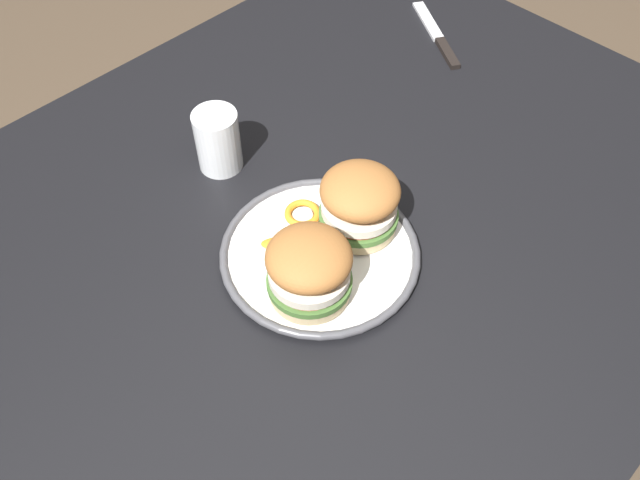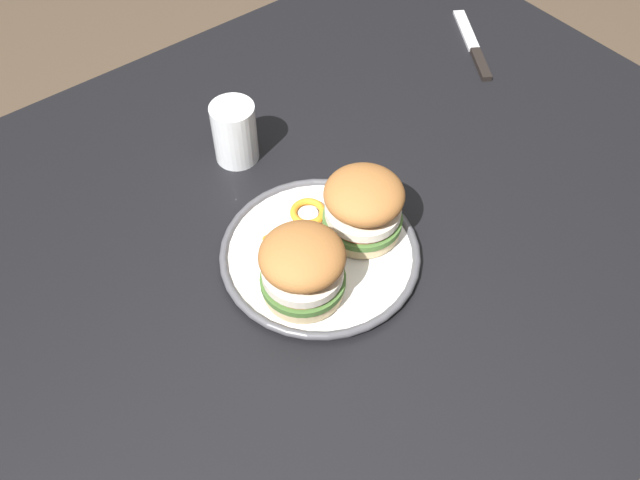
# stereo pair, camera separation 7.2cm
# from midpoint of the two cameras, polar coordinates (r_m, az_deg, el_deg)

# --- Properties ---
(ground_plane) EXTENTS (8.00, 8.00, 0.00)m
(ground_plane) POSITION_cam_midpoint_polar(r_m,az_deg,el_deg) (1.60, -2.48, -15.91)
(ground_plane) COLOR #4C3D2D
(dining_table) EXTENTS (1.47, 1.05, 0.71)m
(dining_table) POSITION_cam_midpoint_polar(r_m,az_deg,el_deg) (1.05, -3.66, -2.29)
(dining_table) COLOR black
(dining_table) RESTS_ON ground
(dinner_plate) EXTENTS (0.29, 0.29, 0.02)m
(dinner_plate) POSITION_cam_midpoint_polar(r_m,az_deg,el_deg) (0.95, -2.18, -1.26)
(dinner_plate) COLOR white
(dinner_plate) RESTS_ON dining_table
(sandwich_half_left) EXTENTS (0.14, 0.14, 0.10)m
(sandwich_half_left) POSITION_cam_midpoint_polar(r_m,az_deg,el_deg) (0.93, 1.17, 3.16)
(sandwich_half_left) COLOR beige
(sandwich_half_left) RESTS_ON dinner_plate
(sandwich_half_right) EXTENTS (0.15, 0.15, 0.10)m
(sandwich_half_right) POSITION_cam_midpoint_polar(r_m,az_deg,el_deg) (0.86, -3.34, -2.56)
(sandwich_half_right) COLOR beige
(sandwich_half_right) RESTS_ON dinner_plate
(orange_peel_curled) EXTENTS (0.06, 0.06, 0.01)m
(orange_peel_curled) POSITION_cam_midpoint_polar(r_m,az_deg,el_deg) (0.98, -3.61, 2.16)
(orange_peel_curled) COLOR orange
(orange_peel_curled) RESTS_ON dinner_plate
(orange_peel_strip_long) EXTENTS (0.07, 0.07, 0.01)m
(orange_peel_strip_long) POSITION_cam_midpoint_polar(r_m,az_deg,el_deg) (0.95, -5.07, -0.41)
(orange_peel_strip_long) COLOR orange
(orange_peel_strip_long) RESTS_ON dinner_plate
(drinking_glass) EXTENTS (0.07, 0.07, 0.10)m
(drinking_glass) POSITION_cam_midpoint_polar(r_m,az_deg,el_deg) (1.07, -10.62, 8.02)
(drinking_glass) COLOR white
(drinking_glass) RESTS_ON dining_table
(table_knife) EXTENTS (0.13, 0.20, 0.01)m
(table_knife) POSITION_cam_midpoint_polar(r_m,az_deg,el_deg) (1.35, 8.53, 16.56)
(table_knife) COLOR silver
(table_knife) RESTS_ON dining_table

